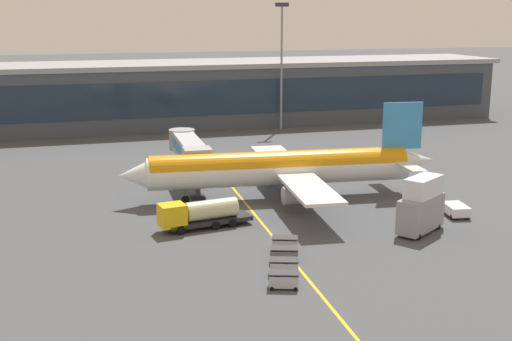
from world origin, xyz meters
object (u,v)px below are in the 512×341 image
Objects in this scene: baggage_cart_2 at (285,254)px; baggage_cart_3 at (285,243)px; baggage_cart_1 at (284,266)px; pushback_tug at (456,209)px; baggage_cart_0 at (284,279)px; main_airliner at (282,168)px; catering_lift at (421,206)px; fuel_tanker at (199,214)px.

baggage_cart_2 is 1.00× the size of baggage_cart_3.
baggage_cart_3 is (2.12, 6.04, 0.00)m from baggage_cart_1.
baggage_cart_0 reaches higher than pushback_tug.
main_airliner is at bearing 142.73° from pushback_tug.
pushback_tug is (17.64, -13.42, -3.30)m from main_airliner.
baggage_cart_0 is 1.00× the size of baggage_cart_2.
pushback_tug is 24.46m from baggage_cart_3.
baggage_cart_2 is (-17.56, -4.53, -2.28)m from catering_lift.
fuel_tanker is at bearing 114.69° from baggage_cart_2.
baggage_cart_2 is (-7.17, -22.27, -3.37)m from main_airliner.
catering_lift reaches higher than baggage_cart_2.
pushback_tug is at bearing 28.93° from baggage_cart_0.
main_airliner is 20.59m from catering_lift.
baggage_cart_2 reaches higher than pushback_tug.
baggage_cart_0 and baggage_cart_1 have the same top height.
main_airliner reaches higher than baggage_cart_1.
fuel_tanker reaches higher than baggage_cart_3.
main_airliner is 10.28× the size of pushback_tug.
fuel_tanker is at bearing 160.69° from catering_lift.
baggage_cart_0 is at bearing -109.38° from baggage_cart_1.
baggage_cart_1 is at bearing -157.93° from catering_lift.
baggage_cart_1 is 3.20m from baggage_cart_2.
pushback_tug is (30.67, -3.89, -0.90)m from fuel_tanker.
catering_lift is at bearing 14.47° from baggage_cart_2.
fuel_tanker is 3.67× the size of baggage_cart_2.
fuel_tanker reaches higher than baggage_cart_0.
pushback_tug is 28.47m from baggage_cart_1.
baggage_cart_2 is at bearing -160.37° from pushback_tug.
baggage_cart_2 is at bearing -109.38° from baggage_cart_3.
main_airliner is 22.41m from pushback_tug.
baggage_cart_1 is at bearing -155.36° from pushback_tug.
baggage_cart_1 is at bearing -73.08° from fuel_tanker.
catering_lift reaches higher than fuel_tanker.
fuel_tanker is 30.93m from pushback_tug.
fuel_tanker is (-13.03, -9.54, -2.40)m from main_airliner.
main_airliner reaches higher than baggage_cart_2.
main_airliner is 14.10× the size of baggage_cart_3.
pushback_tug is 1.37× the size of baggage_cart_3.
main_airliner is at bearing 120.36° from catering_lift.
baggage_cart_1 and baggage_cart_2 have the same top height.
baggage_cart_0 is (3.73, -18.78, -0.96)m from fuel_tanker.
fuel_tanker is at bearing 125.44° from baggage_cart_3.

